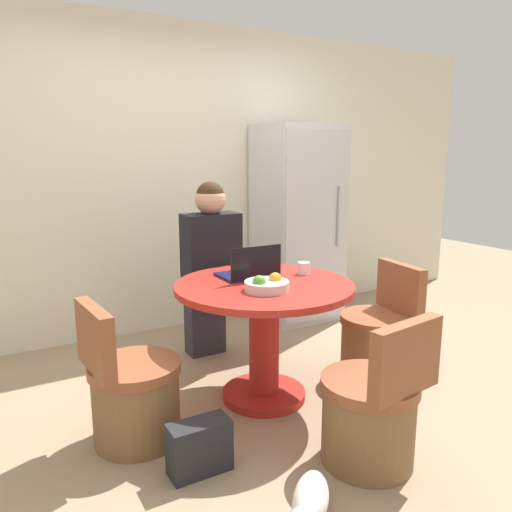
{
  "coord_description": "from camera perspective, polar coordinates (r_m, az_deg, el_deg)",
  "views": [
    {
      "loc": [
        -1.44,
        -2.4,
        1.51
      ],
      "look_at": [
        0.06,
        0.2,
        0.9
      ],
      "focal_mm": 35.0,
      "sensor_mm": 36.0,
      "label": 1
    }
  ],
  "objects": [
    {
      "name": "chair_right_side",
      "position": [
        3.58,
        13.66,
        -9.24
      ],
      "size": [
        0.5,
        0.49,
        0.78
      ],
      "rotation": [
        0.0,
        0.0,
        -1.69
      ],
      "color": "brown",
      "rests_on": "ground_plane"
    },
    {
      "name": "refrigerator",
      "position": [
        4.6,
        4.79,
        3.68
      ],
      "size": [
        0.69,
        0.63,
        1.77
      ],
      "color": "silver",
      "rests_on": "ground_plane"
    },
    {
      "name": "handbag",
      "position": [
        2.58,
        -6.48,
        -20.89
      ],
      "size": [
        0.3,
        0.14,
        0.26
      ],
      "color": "#232328",
      "rests_on": "ground_plane"
    },
    {
      "name": "ground_plane",
      "position": [
        3.18,
        1.0,
        -16.83
      ],
      "size": [
        12.0,
        12.0,
        0.0
      ],
      "primitive_type": "plane",
      "color": "#9E8466"
    },
    {
      "name": "chair_left_side",
      "position": [
        2.82,
        -13.93,
        -15.17
      ],
      "size": [
        0.49,
        0.49,
        0.78
      ],
      "rotation": [
        0.0,
        0.0,
        1.65
      ],
      "color": "brown",
      "rests_on": "ground_plane"
    },
    {
      "name": "laptop",
      "position": [
        3.15,
        -0.76,
        -1.71
      ],
      "size": [
        0.35,
        0.26,
        0.21
      ],
      "rotation": [
        0.0,
        0.0,
        3.14
      ],
      "color": "#141947",
      "rests_on": "dining_table"
    },
    {
      "name": "coffee_cup",
      "position": [
        3.25,
        5.48,
        -1.38
      ],
      "size": [
        0.08,
        0.08,
        0.08
      ],
      "color": "white",
      "rests_on": "dining_table"
    },
    {
      "name": "wall_back",
      "position": [
        4.35,
        -10.63,
        8.56
      ],
      "size": [
        7.0,
        0.06,
        2.6
      ],
      "color": "silver",
      "rests_on": "ground_plane"
    },
    {
      "name": "dining_table",
      "position": [
        3.08,
        0.93,
        -7.27
      ],
      "size": [
        1.09,
        1.09,
        0.75
      ],
      "color": "#B2261E",
      "rests_on": "ground_plane"
    },
    {
      "name": "person_seated",
      "position": [
        3.67,
        -5.38,
        -0.75
      ],
      "size": [
        0.4,
        0.37,
        1.33
      ],
      "rotation": [
        0.0,
        0.0,
        3.14
      ],
      "color": "#2D2D38",
      "rests_on": "ground_plane"
    },
    {
      "name": "cat",
      "position": [
        2.32,
        6.18,
        -26.18
      ],
      "size": [
        0.35,
        0.34,
        0.18
      ],
      "rotation": [
        0.0,
        0.0,
        3.92
      ],
      "color": "white",
      "rests_on": "ground_plane"
    },
    {
      "name": "chair_near_camera",
      "position": [
        2.63,
        13.08,
        -17.19
      ],
      "size": [
        0.49,
        0.5,
        0.78
      ],
      "rotation": [
        0.0,
        0.0,
        -3.01
      ],
      "color": "brown",
      "rests_on": "ground_plane"
    },
    {
      "name": "fruit_bowl",
      "position": [
        2.85,
        1.25,
        -3.31
      ],
      "size": [
        0.26,
        0.26,
        0.1
      ],
      "color": "beige",
      "rests_on": "dining_table"
    }
  ]
}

